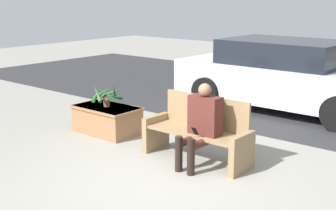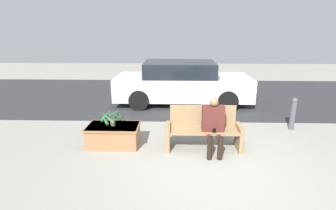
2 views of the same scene
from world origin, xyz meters
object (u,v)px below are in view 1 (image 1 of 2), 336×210
Objects in this scene: bench at (199,132)px; person_seated at (201,122)px; planter_box at (107,119)px; parked_car at (287,76)px; potted_plant at (106,95)px.

person_seated is at bearing -46.51° from bench.
bench is 1.41× the size of planter_box.
person_seated is (0.18, -0.19, 0.22)m from bench.
parked_car is (1.58, 3.51, 0.45)m from planter_box.
person_seated is at bearing -6.24° from potted_plant.
bench is at bearing -1.23° from potted_plant.
bench is 0.34m from person_seated.
potted_plant is at bearing 143.21° from planter_box.
potted_plant is (-2.16, 0.24, 0.04)m from person_seated.
potted_plant is at bearing 173.76° from person_seated.
person_seated is 1.01× the size of planter_box.
potted_plant is 3.84m from parked_car.
parked_car reaches higher than planter_box.
bench is at bearing 133.49° from person_seated.
bench is 3.06× the size of potted_plant.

